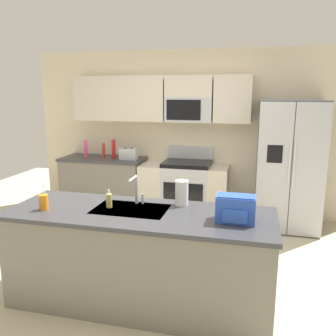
{
  "coord_description": "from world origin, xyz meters",
  "views": [
    {
      "loc": [
        1.02,
        -3.49,
        1.96
      ],
      "look_at": [
        0.01,
        0.6,
        1.05
      ],
      "focal_mm": 37.89,
      "sensor_mm": 36.0,
      "label": 1
    }
  ],
  "objects": [
    {
      "name": "soap_dispenser",
      "position": [
        -0.27,
        -0.55,
        0.97
      ],
      "size": [
        0.06,
        0.06,
        0.17
      ],
      "color": "#D8CC66",
      "rests_on": "island_counter"
    },
    {
      "name": "drink_cup_orange",
      "position": [
        -0.83,
        -0.75,
        0.97
      ],
      "size": [
        0.08,
        0.08,
        0.26
      ],
      "color": "orange",
      "rests_on": "island_counter"
    },
    {
      "name": "ground_plane",
      "position": [
        0.0,
        0.0,
        0.0
      ],
      "size": [
        9.0,
        9.0,
        0.0
      ],
      "primitive_type": "plane",
      "color": "beige",
      "rests_on": "ground"
    },
    {
      "name": "sink_faucet",
      "position": [
        -0.06,
        -0.4,
        1.07
      ],
      "size": [
        0.08,
        0.21,
        0.28
      ],
      "color": "#B7BABF",
      "rests_on": "island_counter"
    },
    {
      "name": "island_counter",
      "position": [
        0.04,
        -0.59,
        0.45
      ],
      "size": [
        2.43,
        0.86,
        0.9
      ],
      "color": "slate",
      "rests_on": "ground"
    },
    {
      "name": "refrigerator",
      "position": [
        1.51,
        1.73,
        0.93
      ],
      "size": [
        0.9,
        0.76,
        1.85
      ],
      "color": "#4C4F54",
      "rests_on": "ground"
    },
    {
      "name": "bottle_pink",
      "position": [
        -1.67,
        1.76,
        1.04
      ],
      "size": [
        0.06,
        0.06,
        0.28
      ],
      "primitive_type": "cylinder",
      "color": "#EA4C93",
      "rests_on": "back_counter"
    },
    {
      "name": "pepper_mill",
      "position": [
        -1.37,
        1.8,
        1.02
      ],
      "size": [
        0.05,
        0.05,
        0.24
      ],
      "primitive_type": "cylinder",
      "color": "#B2332D",
      "rests_on": "back_counter"
    },
    {
      "name": "backpack",
      "position": [
        0.9,
        -0.64,
        1.02
      ],
      "size": [
        0.32,
        0.22,
        0.23
      ],
      "color": "blue",
      "rests_on": "island_counter"
    },
    {
      "name": "kitchen_wall_unit",
      "position": [
        -0.14,
        2.08,
        1.47
      ],
      "size": [
        5.2,
        0.43,
        2.6
      ],
      "color": "beige",
      "rests_on": "ground"
    },
    {
      "name": "toaster",
      "position": [
        -0.92,
        1.75,
        0.99
      ],
      "size": [
        0.28,
        0.16,
        0.18
      ],
      "color": "#B7BABF",
      "rests_on": "back_counter"
    },
    {
      "name": "bottle_red",
      "position": [
        -1.2,
        1.81,
        1.05
      ],
      "size": [
        0.06,
        0.06,
        0.3
      ],
      "primitive_type": "cylinder",
      "color": "red",
      "rests_on": "back_counter"
    },
    {
      "name": "range_oven",
      "position": [
        -0.02,
        1.8,
        0.44
      ],
      "size": [
        1.36,
        0.61,
        1.1
      ],
      "color": "#B7BABF",
      "rests_on": "ground"
    },
    {
      "name": "paper_towel_roll",
      "position": [
        0.37,
        -0.32,
        1.02
      ],
      "size": [
        0.12,
        0.12,
        0.24
      ],
      "primitive_type": "cylinder",
      "color": "white",
      "rests_on": "island_counter"
    },
    {
      "name": "back_counter",
      "position": [
        -1.39,
        1.8,
        0.45
      ],
      "size": [
        1.36,
        0.63,
        0.9
      ],
      "color": "slate",
      "rests_on": "ground"
    }
  ]
}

